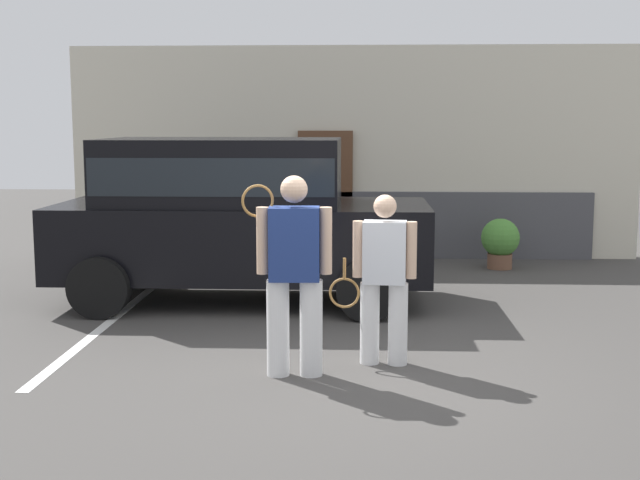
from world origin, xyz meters
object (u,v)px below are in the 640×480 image
(parked_suv, at_px, (234,212))
(tennis_player_man, at_px, (294,272))
(tennis_player_woman, at_px, (384,277))
(potted_plant_by_porch, at_px, (500,241))

(parked_suv, relative_size, tennis_player_man, 2.56)
(tennis_player_man, distance_m, tennis_player_woman, 0.91)
(parked_suv, xyz_separation_m, potted_plant_by_porch, (3.72, 2.59, -0.71))
(potted_plant_by_porch, bearing_deg, parked_suv, -145.16)
(tennis_player_woman, bearing_deg, parked_suv, -51.41)
(tennis_player_man, xyz_separation_m, tennis_player_woman, (0.81, 0.40, -0.11))
(parked_suv, xyz_separation_m, tennis_player_woman, (1.79, -2.67, -0.32))
(tennis_player_man, height_order, tennis_player_woman, tennis_player_man)
(parked_suv, bearing_deg, tennis_player_woman, -56.41)
(tennis_player_woman, height_order, potted_plant_by_porch, tennis_player_woman)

